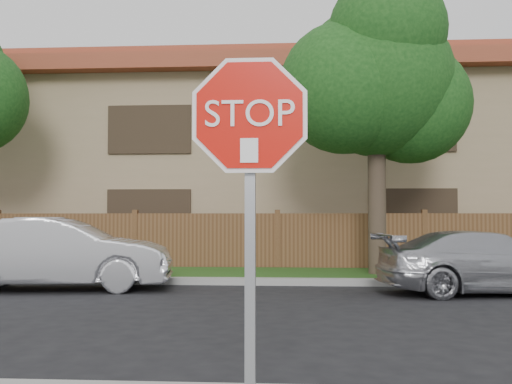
{
  "coord_description": "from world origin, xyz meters",
  "views": [
    {
      "loc": [
        0.52,
        -5.16,
        1.53
      ],
      "look_at": [
        0.23,
        -0.9,
        1.7
      ],
      "focal_mm": 42.0,
      "sensor_mm": 36.0,
      "label": 1
    }
  ],
  "objects": [
    {
      "name": "sedan_left",
      "position": [
        -4.37,
        6.94,
        0.75
      ],
      "size": [
        4.74,
        2.22,
        1.5
      ],
      "primitive_type": "imported",
      "rotation": [
        0.0,
        0.0,
        1.71
      ],
      "color": "silver",
      "rests_on": "ground"
    },
    {
      "name": "fence",
      "position": [
        0.0,
        11.4,
        0.8
      ],
      "size": [
        70.0,
        0.12,
        1.6
      ],
      "primitive_type": "cube",
      "color": "#53331D",
      "rests_on": "ground"
    },
    {
      "name": "stop_sign",
      "position": [
        0.23,
        -1.48,
        1.83
      ],
      "size": [
        1.01,
        0.13,
        2.55
      ],
      "color": "gray",
      "rests_on": "sidewalk_near"
    },
    {
      "name": "apartment_building",
      "position": [
        0.0,
        17.0,
        3.53
      ],
      "size": [
        35.2,
        9.2,
        7.2
      ],
      "color": "#9C8561",
      "rests_on": "ground"
    },
    {
      "name": "sedan_right",
      "position": [
        4.23,
        6.87,
        0.62
      ],
      "size": [
        4.46,
        2.34,
        1.23
      ],
      "primitive_type": "imported",
      "rotation": [
        0.0,
        0.0,
        1.72
      ],
      "color": "#B0B1B8",
      "rests_on": "ground"
    },
    {
      "name": "far_curb",
      "position": [
        0.0,
        8.15,
        0.07
      ],
      "size": [
        70.0,
        0.3,
        0.15
      ],
      "primitive_type": "cube",
      "color": "gray",
      "rests_on": "ground"
    },
    {
      "name": "grass_strip",
      "position": [
        0.0,
        9.8,
        0.06
      ],
      "size": [
        70.0,
        3.0,
        0.12
      ],
      "primitive_type": "cube",
      "color": "#1E4714",
      "rests_on": "ground"
    },
    {
      "name": "tree_mid",
      "position": [
        2.52,
        9.57,
        4.87
      ],
      "size": [
        4.8,
        3.9,
        7.35
      ],
      "color": "#382B21",
      "rests_on": "ground"
    }
  ]
}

